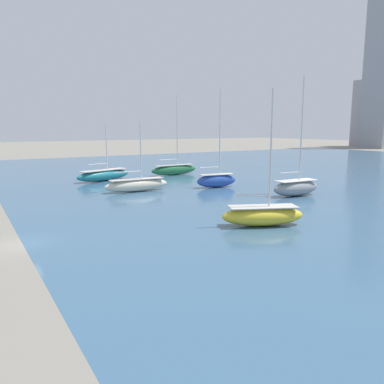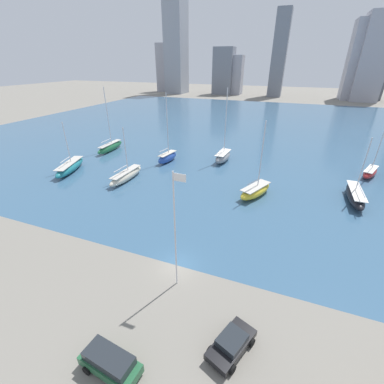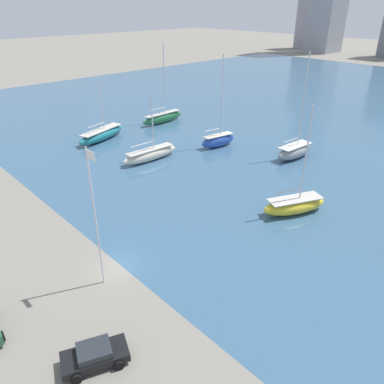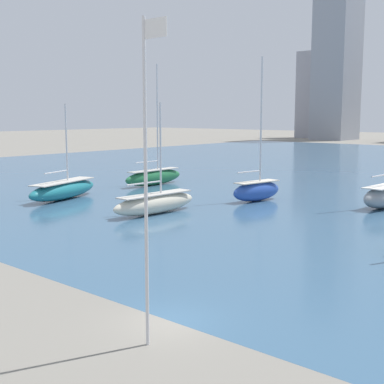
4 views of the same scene
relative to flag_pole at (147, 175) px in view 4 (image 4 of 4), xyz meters
name	(u,v)px [view 4 (image 4 of 4)]	position (x,y,z in m)	size (l,w,h in m)	color
ground_plane	(170,321)	(-1.06, 2.37, -6.84)	(500.00, 500.00, 0.00)	gray
flag_pole	(147,175)	(0.00, 0.00, 0.00)	(1.24, 0.14, 12.69)	silver
sailboat_green	(154,176)	(-34.29, 34.59, -5.71)	(2.09, 10.21, 15.46)	#236B3D
sailboat_blue	(257,190)	(-16.93, 32.57, -5.64)	(2.90, 6.85, 14.98)	#284CA8
sailboat_cream	(155,203)	(-19.90, 20.37, -5.84)	(2.32, 9.85, 10.17)	beige
sailboat_teal	(63,190)	(-33.44, 19.92, -5.80)	(5.57, 11.06, 10.23)	#1E757F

